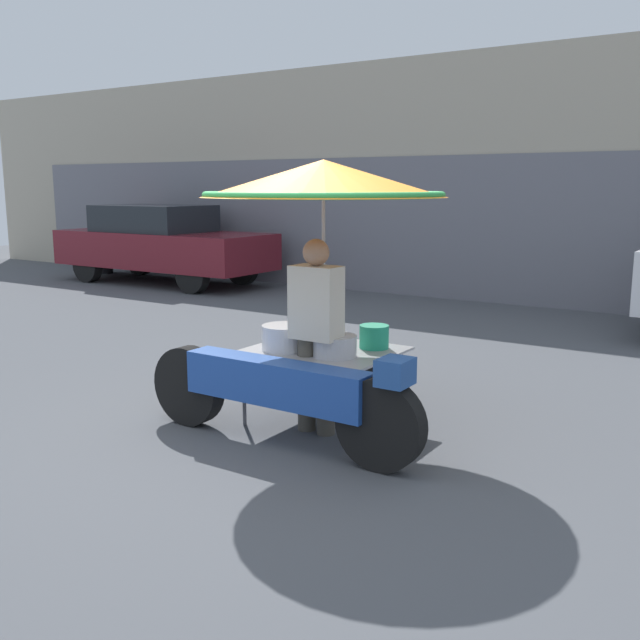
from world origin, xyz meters
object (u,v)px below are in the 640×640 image
(vendor_motorcycle_cart, at_px, (318,227))
(vendor_person, at_px, (316,327))
(potted_plant, at_px, (103,247))
(parked_car, at_px, (161,243))

(vendor_motorcycle_cart, height_order, vendor_person, vendor_motorcycle_cart)
(potted_plant, bearing_deg, vendor_person, -32.30)
(vendor_motorcycle_cart, bearing_deg, vendor_person, -60.59)
(vendor_person, relative_size, potted_plant, 1.49)
(vendor_motorcycle_cart, height_order, parked_car, vendor_motorcycle_cart)
(vendor_motorcycle_cart, xyz_separation_m, vendor_person, (0.08, -0.15, -0.75))
(vendor_person, xyz_separation_m, potted_plant, (-9.63, 6.09, -0.25))
(parked_car, bearing_deg, vendor_person, -37.36)
(vendor_person, bearing_deg, potted_plant, 147.70)
(vendor_person, distance_m, parked_car, 9.25)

